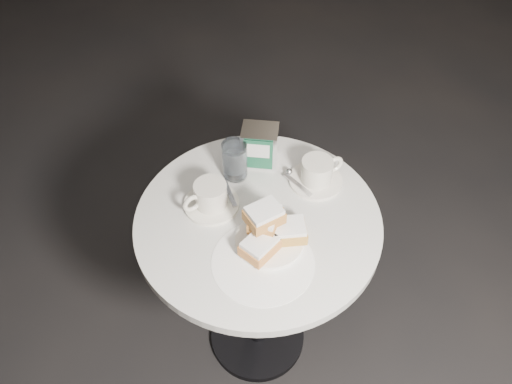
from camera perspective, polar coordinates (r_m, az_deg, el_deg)
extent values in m
plane|color=black|center=(2.04, 0.17, -16.23)|extent=(7.00, 7.00, 0.00)
cylinder|color=black|center=(2.03, 0.17, -16.04)|extent=(0.36, 0.36, 0.03)
cylinder|color=black|center=(1.72, 0.19, -10.92)|extent=(0.07, 0.07, 0.70)
cylinder|color=white|center=(1.42, 0.23, -3.28)|extent=(0.70, 0.70, 0.03)
cylinder|color=white|center=(1.32, 0.80, -7.95)|extent=(0.34, 0.34, 0.00)
cylinder|color=white|center=(1.35, 1.55, -5.54)|extent=(0.23, 0.23, 0.01)
cube|color=#D48641|center=(1.31, 0.43, -6.36)|extent=(0.12, 0.11, 0.03)
cube|color=white|center=(1.29, 0.44, -5.74)|extent=(0.11, 0.10, 0.01)
cube|color=#C48E3C|center=(1.34, 3.74, -4.58)|extent=(0.10, 0.09, 0.03)
cube|color=white|center=(1.32, 3.80, -3.94)|extent=(0.10, 0.08, 0.01)
cube|color=#CC883F|center=(1.32, 1.08, -3.30)|extent=(0.11, 0.12, 0.03)
cube|color=white|center=(1.31, 1.09, -2.64)|extent=(0.10, 0.11, 0.01)
cube|color=#C6843D|center=(1.30, 0.93, -2.84)|extent=(0.11, 0.09, 0.03)
cube|color=white|center=(1.28, 0.94, -2.16)|extent=(0.10, 0.09, 0.01)
cylinder|color=white|center=(1.44, -5.09, -1.36)|extent=(0.20, 0.20, 0.01)
cylinder|color=silver|center=(1.41, -5.20, -0.26)|extent=(0.12, 0.12, 0.07)
cylinder|color=#7F5E45|center=(1.39, -5.28, 0.55)|extent=(0.11, 0.11, 0.00)
torus|color=silver|center=(1.39, -7.32, -1.29)|extent=(0.06, 0.03, 0.06)
cube|color=silver|center=(1.45, -3.05, -0.11)|extent=(0.02, 0.11, 0.00)
sphere|color=#B9B9BE|center=(1.48, -4.20, 1.29)|extent=(0.02, 0.02, 0.02)
cylinder|color=white|center=(1.51, 6.83, 1.33)|extent=(0.18, 0.18, 0.01)
cylinder|color=silver|center=(1.48, 6.97, 2.45)|extent=(0.11, 0.11, 0.07)
cylinder|color=#8C6A4C|center=(1.46, 7.08, 3.26)|extent=(0.10, 0.10, 0.00)
torus|color=silver|center=(1.50, 8.95, 3.13)|extent=(0.06, 0.02, 0.06)
cube|color=silver|center=(1.48, 4.81, 0.84)|extent=(0.06, 0.11, 0.00)
sphere|color=#BBBBC0|center=(1.51, 3.81, 2.33)|extent=(0.02, 0.02, 0.02)
cylinder|color=silver|center=(1.48, -2.45, 3.66)|extent=(0.08, 0.08, 0.12)
cylinder|color=white|center=(1.48, -2.44, 3.53)|extent=(0.07, 0.07, 0.10)
cylinder|color=white|center=(1.54, 0.79, 5.48)|extent=(0.08, 0.08, 0.11)
cylinder|color=white|center=(1.54, 0.78, 5.36)|extent=(0.07, 0.07, 0.09)
cube|color=white|center=(1.52, 0.44, 5.33)|extent=(0.13, 0.12, 0.13)
cube|color=#18573A|center=(1.48, 0.24, 4.25)|extent=(0.08, 0.04, 0.11)
cube|color=white|center=(1.47, 0.23, 4.69)|extent=(0.06, 0.03, 0.05)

